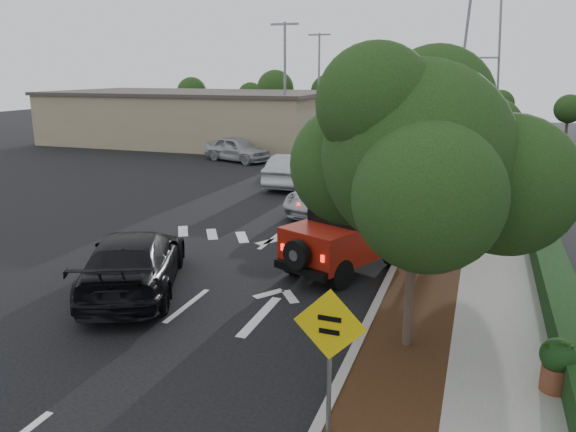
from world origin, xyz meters
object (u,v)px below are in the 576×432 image
at_px(red_jeep, 351,232).
at_px(black_suv_oncoming, 134,261).
at_px(silver_suv_ahead, 336,194).
at_px(speed_hump_sign, 330,343).

bearing_deg(red_jeep, black_suv_oncoming, -120.63).
relative_size(silver_suv_ahead, speed_hump_sign, 2.22).
bearing_deg(red_jeep, silver_suv_ahead, 132.07).
distance_m(silver_suv_ahead, speed_hump_sign, 15.27).
distance_m(red_jeep, speed_hump_sign, 8.30).
distance_m(black_suv_oncoming, speed_hump_sign, 8.08).
bearing_deg(silver_suv_ahead, red_jeep, -57.96).
bearing_deg(black_suv_oncoming, silver_suv_ahead, -129.84).
height_order(red_jeep, speed_hump_sign, speed_hump_sign).
xyz_separation_m(silver_suv_ahead, speed_hump_sign, (3.68, -14.79, 0.96)).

